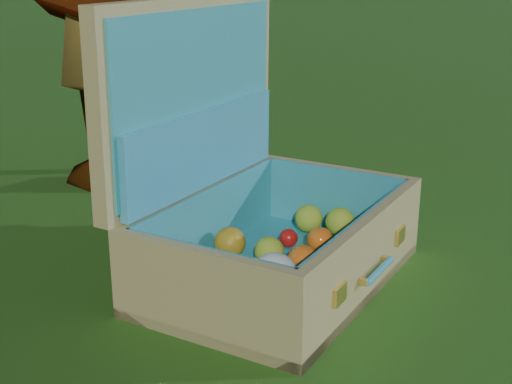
% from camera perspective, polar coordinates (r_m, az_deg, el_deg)
% --- Properties ---
extents(ground, '(60.00, 60.00, 0.00)m').
position_cam_1_polar(ground, '(1.49, 3.66, -9.84)').
color(ground, '#215114').
rests_on(ground, ground).
extents(suitcase, '(0.76, 0.66, 0.62)m').
position_cam_1_polar(suitcase, '(1.59, -0.27, -0.99)').
color(suitcase, tan).
rests_on(suitcase, ground).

